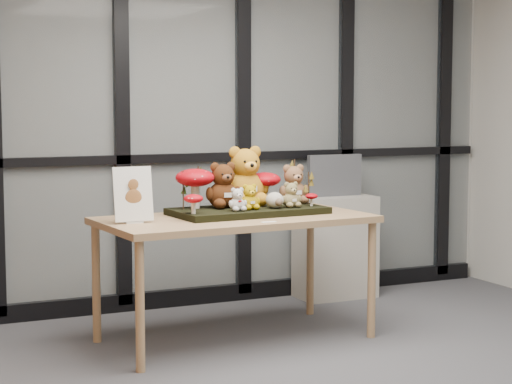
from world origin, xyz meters
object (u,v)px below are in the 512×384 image
bear_tan_back (293,182)px  mushroom_back_right (265,187)px  bear_beige_small (291,193)px  bear_small_yellow (250,195)px  mushroom_front_right (312,199)px  sign_holder (133,197)px  bear_pooh_yellow (245,173)px  mushroom_back_left (195,186)px  plush_cream_hedgehog (275,199)px  mushroom_front_left (193,203)px  display_table (235,227)px  monitor (335,175)px  bear_brown_medium (223,183)px  bear_white_bow (237,198)px  diorama_tray (248,211)px  cabinet (335,247)px

bear_tan_back → mushroom_back_right: bear_tan_back is taller
bear_beige_small → bear_small_yellow: bearing=176.4°
mushroom_front_right → sign_holder: size_ratio=0.27×
bear_pooh_yellow → bear_beige_small: bear_pooh_yellow is taller
mushroom_back_left → bear_small_yellow: bearing=-35.6°
bear_tan_back → sign_holder: size_ratio=0.85×
bear_pooh_yellow → plush_cream_hedgehog: bear_pooh_yellow is taller
mushroom_front_left → bear_small_yellow: bearing=8.0°
display_table → mushroom_front_left: bearing=-170.2°
mushroom_front_right → bear_beige_small: bearing=-178.6°
monitor → bear_brown_medium: bearing=-149.6°
mushroom_back_right → sign_holder: sign_holder is taller
bear_small_yellow → bear_white_bow: size_ratio=1.11×
bear_pooh_yellow → plush_cream_hedgehog: bearing=-70.9°
sign_holder → bear_small_yellow: bearing=0.4°
bear_small_yellow → sign_holder: (-0.73, -0.01, 0.03)m
bear_brown_medium → diorama_tray: bearing=-31.1°
mushroom_front_left → cabinet: mushroom_front_left is taller
mushroom_front_right → sign_holder: (-1.16, -0.01, 0.07)m
bear_pooh_yellow → bear_white_bow: 0.33m
display_table → mushroom_back_right: bearing=31.2°
bear_pooh_yellow → sign_holder: 0.83m
bear_pooh_yellow → mushroom_front_right: size_ratio=4.68×
plush_cream_hedgehog → mushroom_front_left: 0.55m
bear_beige_small → plush_cream_hedgehog: (-0.12, -0.01, -0.03)m
bear_white_bow → diorama_tray: bearing=40.9°
cabinet → bear_pooh_yellow: bearing=-148.6°
mushroom_back_left → monitor: mushroom_back_left is taller
mushroom_back_right → bear_white_bow: bearing=-139.1°
bear_white_bow → bear_brown_medium: bearing=89.2°
bear_pooh_yellow → monitor: bear_pooh_yellow is taller
display_table → mushroom_back_right: mushroom_back_right is taller
display_table → bear_beige_small: size_ratio=9.60×
mushroom_back_left → sign_holder: sign_holder is taller
bear_beige_small → mushroom_back_right: 0.24m
mushroom_back_right → cabinet: size_ratio=0.30×
bear_tan_back → plush_cream_hedgehog: bear_tan_back is taller
plush_cream_hedgehog → mushroom_back_right: 0.25m
mushroom_back_right → mushroom_front_left: size_ratio=1.76×
bear_pooh_yellow → bear_brown_medium: size_ratio=1.33×
bear_tan_back → bear_beige_small: size_ratio=1.58×
bear_small_yellow → bear_white_bow: 0.11m
bear_brown_medium → bear_tan_back: 0.50m
mushroom_back_left → mushroom_front_left: bearing=-113.2°
bear_tan_back → mushroom_front_right: (0.03, -0.18, -0.09)m
bear_white_bow → sign_holder: size_ratio=0.48×
bear_pooh_yellow → bear_small_yellow: (-0.07, -0.22, -0.12)m
sign_holder → cabinet: (1.80, 0.84, -0.53)m
bear_small_yellow → cabinet: bearing=34.0°
bear_brown_medium → mushroom_front_right: size_ratio=3.52×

